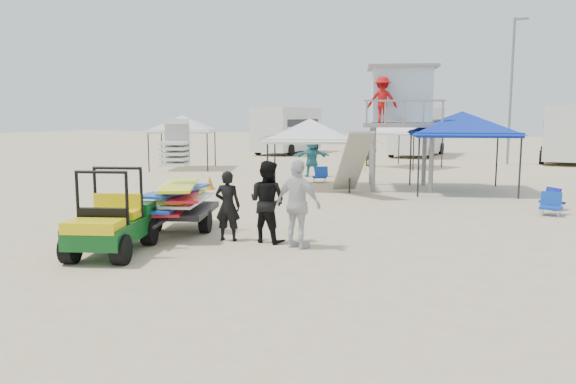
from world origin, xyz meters
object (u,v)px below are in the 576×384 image
at_px(lifeguard_tower, 400,100).
at_px(canopy_blue, 462,115).
at_px(surf_trailer, 179,192).
at_px(utility_cart, 109,215).
at_px(man_left, 228,206).

distance_m(lifeguard_tower, canopy_blue, 2.34).
bearing_deg(surf_trailer, utility_cart, -90.03).
distance_m(utility_cart, surf_trailer, 2.34).
bearing_deg(canopy_blue, utility_cart, -111.86).
xyz_separation_m(lifeguard_tower, canopy_blue, (2.27, 0.02, -0.58)).
height_order(utility_cart, surf_trailer, surf_trailer).
distance_m(utility_cart, canopy_blue, 13.64).
distance_m(surf_trailer, lifeguard_tower, 10.80).
bearing_deg(lifeguard_tower, man_left, -96.74).
xyz_separation_m(utility_cart, surf_trailer, (0.00, 2.33, 0.17)).
height_order(man_left, lifeguard_tower, lifeguard_tower).
height_order(utility_cart, man_left, utility_cart).
xyz_separation_m(utility_cart, man_left, (1.52, 2.03, -0.01)).
height_order(lifeguard_tower, canopy_blue, lifeguard_tower).
xyz_separation_m(man_left, lifeguard_tower, (1.24, 10.47, 2.55)).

